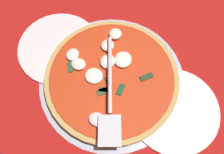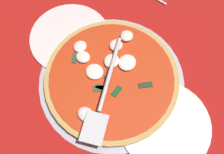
{
  "view_description": "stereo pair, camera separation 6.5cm",
  "coord_description": "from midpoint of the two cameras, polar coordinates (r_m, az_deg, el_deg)",
  "views": [
    {
      "loc": [
        6.78,
        -23.71,
        62.19
      ],
      "look_at": [
        -2.58,
        0.17,
        1.91
      ],
      "focal_mm": 41.4,
      "sensor_mm": 36.0,
      "label": 1
    },
    {
      "loc": [
        12.51,
        -20.57,
        62.19
      ],
      "look_at": [
        -2.58,
        0.17,
        1.91
      ],
      "focal_mm": 41.4,
      "sensor_mm": 36.0,
      "label": 2
    }
  ],
  "objects": [
    {
      "name": "dinner_plate_right",
      "position": [
        0.65,
        10.8,
        -7.59
      ],
      "size": [
        22.15,
        22.15,
        1.0
      ],
      "primitive_type": "cylinder",
      "color": "silver",
      "rests_on": "ground_plane"
    },
    {
      "name": "pizza",
      "position": [
        0.66,
        -2.99,
        -0.21
      ],
      "size": [
        34.32,
        34.32,
        2.75
      ],
      "color": "tan",
      "rests_on": "pizza_pan"
    },
    {
      "name": "dinner_plate_left",
      "position": [
        0.73,
        -14.16,
        5.92
      ],
      "size": [
        22.21,
        22.21,
        1.0
      ],
      "primitive_type": "cylinder",
      "color": "white",
      "rests_on": "ground_plane"
    },
    {
      "name": "pizza_server",
      "position": [
        0.62,
        -3.57,
        -4.05
      ],
      "size": [
        13.09,
        26.69,
        1.0
      ],
      "rotation": [
        0.0,
        0.0,
        5.09
      ],
      "color": "silver",
      "rests_on": "pizza"
    },
    {
      "name": "ground_plane",
      "position": [
        0.67,
        -0.78,
        -1.97
      ],
      "size": [
        105.81,
        105.81,
        0.8
      ],
      "primitive_type": "cube",
      "color": "#AB1714"
    },
    {
      "name": "pizza_pan",
      "position": [
        0.67,
        -2.79,
        -0.82
      ],
      "size": [
        37.58,
        37.58,
        0.91
      ],
      "primitive_type": "cylinder",
      "color": "#ADB0C1",
      "rests_on": "ground_plane"
    }
  ]
}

